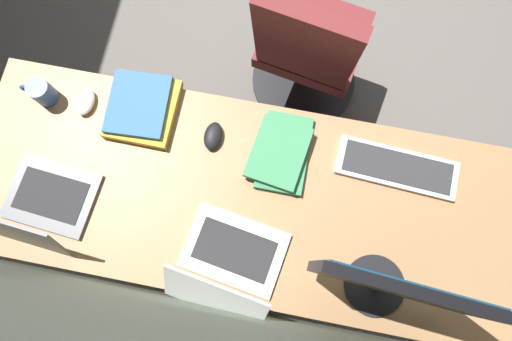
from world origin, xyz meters
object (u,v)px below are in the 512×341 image
(laptop_left, at_px, (39,210))
(book_stack_near, at_px, (141,108))
(keyboard_main, at_px, (397,168))
(mouse_spare, at_px, (213,136))
(drawer_pedestal, at_px, (247,217))
(book_stack_far, at_px, (282,153))
(office_chair, at_px, (308,54))
(coffee_mug, at_px, (42,92))
(laptop_leftmost, at_px, (227,268))
(mouse_main, at_px, (85,102))
(monitor_primary, at_px, (398,288))

(laptop_left, height_order, book_stack_near, laptop_left)
(keyboard_main, relative_size, mouse_spare, 4.11)
(drawer_pedestal, height_order, book_stack_near, book_stack_near)
(book_stack_far, height_order, office_chair, office_chair)
(coffee_mug, distance_m, office_chair, 1.10)
(laptop_leftmost, relative_size, mouse_main, 3.59)
(keyboard_main, distance_m, office_chair, 0.71)
(mouse_main, height_order, book_stack_near, book_stack_near)
(office_chair, bearing_deg, coffee_mug, 28.95)
(drawer_pedestal, relative_size, laptop_left, 2.19)
(book_stack_near, bearing_deg, keyboard_main, 177.33)
(laptop_leftmost, relative_size, mouse_spare, 3.59)
(drawer_pedestal, xyz_separation_m, office_chair, (-0.13, -0.76, 0.11))
(laptop_leftmost, bearing_deg, book_stack_near, -49.51)
(mouse_spare, bearing_deg, book_stack_near, -10.97)
(drawer_pedestal, bearing_deg, mouse_spare, -54.30)
(monitor_primary, distance_m, office_chair, 1.12)
(keyboard_main, relative_size, office_chair, 0.44)
(laptop_left, bearing_deg, coffee_mug, -73.14)
(laptop_left, bearing_deg, mouse_spare, -143.85)
(drawer_pedestal, xyz_separation_m, mouse_spare, (0.16, -0.22, 0.40))
(keyboard_main, relative_size, mouse_main, 4.11)
(drawer_pedestal, distance_m, book_stack_far, 0.46)
(laptop_leftmost, distance_m, coffee_mug, 0.91)
(mouse_main, bearing_deg, mouse_spare, 175.39)
(laptop_left, relative_size, mouse_spare, 3.05)
(laptop_left, xyz_separation_m, mouse_main, (-0.03, -0.41, -0.04))
(monitor_primary, bearing_deg, mouse_spare, -32.29)
(drawer_pedestal, height_order, laptop_left, laptop_left)
(drawer_pedestal, relative_size, monitor_primary, 1.45)
(keyboard_main, height_order, coffee_mug, coffee_mug)
(monitor_primary, bearing_deg, laptop_left, -1.35)
(monitor_primary, bearing_deg, keyboard_main, -93.74)
(drawer_pedestal, xyz_separation_m, laptop_left, (0.66, 0.15, 0.44))
(book_stack_near, bearing_deg, laptop_left, 61.27)
(drawer_pedestal, relative_size, book_stack_far, 2.43)
(book_stack_far, bearing_deg, drawer_pedestal, 65.30)
(monitor_primary, bearing_deg, coffee_mug, -19.00)
(laptop_leftmost, height_order, coffee_mug, laptop_leftmost)
(drawer_pedestal, distance_m, monitor_primary, 0.80)
(mouse_main, distance_m, coffee_mug, 0.15)
(office_chair, bearing_deg, book_stack_near, 41.11)
(drawer_pedestal, xyz_separation_m, book_stack_near, (0.43, -0.27, 0.41))
(laptop_leftmost, height_order, office_chair, office_chair)
(mouse_spare, xyz_separation_m, coffee_mug, (0.63, -0.04, 0.03))
(mouse_spare, bearing_deg, book_stack_far, 176.33)
(book_stack_far, bearing_deg, laptop_leftmost, 75.97)
(book_stack_near, bearing_deg, laptop_leftmost, 130.49)
(book_stack_far, distance_m, coffee_mug, 0.88)
(monitor_primary, bearing_deg, mouse_main, -21.46)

